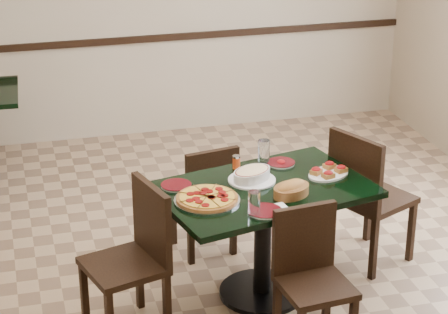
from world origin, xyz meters
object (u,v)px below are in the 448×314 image
object	(u,v)px
chair_near	(310,271)
pepperoni_pizza	(207,198)
chair_left	(136,251)
lasagna_casserole	(252,174)
main_table	(263,214)
bruschetta_platter	(329,171)
chair_right	(365,191)
bread_basket	(291,189)
chair_far	(207,195)

from	to	relation	value
chair_near	pepperoni_pizza	world-z (taller)	chair_near
chair_left	lasagna_casserole	bearing A→B (deg)	92.01
main_table	bruschetta_platter	xyz separation A→B (m)	(0.44, 0.07, 0.21)
main_table	chair_left	distance (m)	0.83
chair_right	pepperoni_pizza	bearing A→B (deg)	80.23
bread_basket	bruschetta_platter	distance (m)	0.39
pepperoni_pizza	lasagna_casserole	xyz separation A→B (m)	(0.33, 0.21, 0.03)
bread_basket	lasagna_casserole	bearing A→B (deg)	97.56
pepperoni_pizza	bruschetta_platter	bearing A→B (deg)	11.82
chair_near	bread_basket	xyz separation A→B (m)	(0.00, 0.38, 0.34)
chair_right	bruschetta_platter	bearing A→B (deg)	88.81
chair_far	lasagna_casserole	world-z (taller)	lasagna_casserole
chair_far	bread_basket	world-z (taller)	bread_basket
main_table	chair_right	xyz separation A→B (m)	(0.77, 0.21, -0.04)
chair_near	pepperoni_pizza	distance (m)	0.73
chair_far	chair_left	size ratio (longest dim) A/B	0.89
chair_near	chair_right	bearing A→B (deg)	43.05
chair_near	bruschetta_platter	world-z (taller)	chair_near
bruschetta_platter	bread_basket	bearing A→B (deg)	-172.66
main_table	chair_left	xyz separation A→B (m)	(-0.81, -0.15, -0.06)
chair_near	bread_basket	world-z (taller)	bread_basket
bruschetta_platter	chair_left	bearing A→B (deg)	162.58
chair_left	pepperoni_pizza	bearing A→B (deg)	80.29
chair_left	chair_near	bearing A→B (deg)	51.34
chair_left	main_table	bearing A→B (deg)	84.12
pepperoni_pizza	bruschetta_platter	distance (m)	0.84
chair_far	bruschetta_platter	world-z (taller)	same
bread_basket	chair_far	bearing A→B (deg)	88.28
chair_left	bread_basket	distance (m)	0.98
main_table	chair_far	distance (m)	0.65
pepperoni_pizza	chair_far	bearing A→B (deg)	76.57
chair_left	bruschetta_platter	distance (m)	1.30
chair_left	bread_basket	size ratio (longest dim) A/B	3.13
chair_right	lasagna_casserole	world-z (taller)	chair_right
chair_left	chair_far	bearing A→B (deg)	124.91
chair_near	lasagna_casserole	xyz separation A→B (m)	(-0.16, 0.64, 0.34)
chair_far	bruschetta_platter	xyz separation A→B (m)	(0.65, -0.53, 0.33)
chair_far	chair_right	world-z (taller)	chair_right
chair_far	pepperoni_pizza	bearing A→B (deg)	66.18
chair_left	lasagna_casserole	size ratio (longest dim) A/B	2.88
lasagna_casserole	pepperoni_pizza	bearing A→B (deg)	-176.50
bread_basket	chair_near	bearing A→B (deg)	-116.05
chair_far	pepperoni_pizza	distance (m)	0.79
main_table	pepperoni_pizza	bearing A→B (deg)	-178.29
chair_right	pepperoni_pizza	xyz separation A→B (m)	(-1.14, -0.32, 0.23)
main_table	chair_far	size ratio (longest dim) A/B	1.76
chair_left	chair_right	bearing A→B (deg)	86.60
bread_basket	bruschetta_platter	xyz separation A→B (m)	(0.32, 0.22, -0.02)
main_table	chair_right	world-z (taller)	chair_right
chair_near	bread_basket	size ratio (longest dim) A/B	2.83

